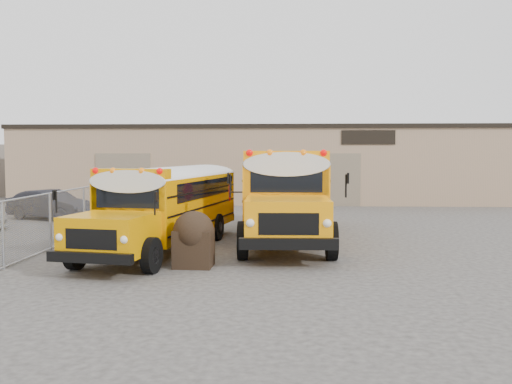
{
  "coord_description": "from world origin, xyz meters",
  "views": [
    {
      "loc": [
        1.4,
        -17.41,
        3.06
      ],
      "look_at": [
        0.29,
        3.5,
        1.6
      ],
      "focal_mm": 40.0,
      "sensor_mm": 36.0,
      "label": 1
    }
  ],
  "objects_px": {
    "school_bus_left": "(218,189)",
    "school_bus_right": "(281,178)",
    "tarp_bundle": "(194,238)",
    "car_dark": "(51,205)"
  },
  "relations": [
    {
      "from": "school_bus_left",
      "to": "school_bus_right",
      "type": "relative_size",
      "value": 0.86
    },
    {
      "from": "school_bus_right",
      "to": "tarp_bundle",
      "type": "xyz_separation_m",
      "value": [
        -2.21,
        -12.12,
        -1.05
      ]
    },
    {
      "from": "school_bus_left",
      "to": "tarp_bundle",
      "type": "relative_size",
      "value": 6.19
    },
    {
      "from": "school_bus_left",
      "to": "school_bus_right",
      "type": "xyz_separation_m",
      "value": [
        2.56,
        3.74,
        0.29
      ]
    },
    {
      "from": "school_bus_right",
      "to": "tarp_bundle",
      "type": "height_order",
      "value": "school_bus_right"
    },
    {
      "from": "school_bus_right",
      "to": "car_dark",
      "type": "bearing_deg",
      "value": -170.36
    },
    {
      "from": "school_bus_left",
      "to": "school_bus_right",
      "type": "bearing_deg",
      "value": 55.6
    },
    {
      "from": "school_bus_right",
      "to": "car_dark",
      "type": "height_order",
      "value": "school_bus_right"
    },
    {
      "from": "tarp_bundle",
      "to": "car_dark",
      "type": "xyz_separation_m",
      "value": [
        -8.25,
        10.35,
        -0.1
      ]
    },
    {
      "from": "school_bus_left",
      "to": "car_dark",
      "type": "bearing_deg",
      "value": 166.0
    }
  ]
}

